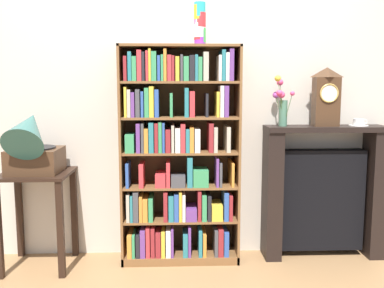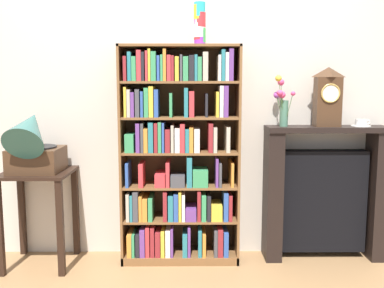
% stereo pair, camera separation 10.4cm
% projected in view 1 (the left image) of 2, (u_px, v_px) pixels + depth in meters
% --- Properties ---
extents(ground_plane, '(7.35, 6.40, 0.02)m').
position_uv_depth(ground_plane, '(181.00, 266.00, 3.21)').
color(ground_plane, '#997047').
extents(wall_back, '(4.35, 0.08, 2.60)m').
position_uv_depth(wall_back, '(184.00, 90.00, 3.34)').
color(wall_back, beige).
rests_on(wall_back, ground).
extents(bookshelf, '(0.88, 0.30, 1.63)m').
position_uv_depth(bookshelf, '(177.00, 160.00, 3.22)').
color(bookshelf, brown).
rests_on(bookshelf, ground).
extents(cup_stack, '(0.09, 0.09, 0.30)m').
position_uv_depth(cup_stack, '(200.00, 24.00, 3.06)').
color(cup_stack, purple).
rests_on(cup_stack, bookshelf).
extents(side_table_left, '(0.49, 0.47, 0.71)m').
position_uv_depth(side_table_left, '(38.00, 198.00, 3.13)').
color(side_table_left, black).
rests_on(side_table_left, ground).
extents(gramophone, '(0.35, 0.51, 0.53)m').
position_uv_depth(gramophone, '(32.00, 144.00, 3.01)').
color(gramophone, '#472D1C').
rests_on(gramophone, side_table_left).
extents(fireplace_mantel, '(0.92, 0.26, 1.03)m').
position_uv_depth(fireplace_mantel, '(322.00, 192.00, 3.34)').
color(fireplace_mantel, black).
rests_on(fireplace_mantel, ground).
extents(mantel_clock, '(0.19, 0.13, 0.44)m').
position_uv_depth(mantel_clock, '(326.00, 97.00, 3.22)').
color(mantel_clock, '#472D1C').
rests_on(mantel_clock, fireplace_mantel).
extents(flower_vase, '(0.14, 0.17, 0.38)m').
position_uv_depth(flower_vase, '(282.00, 102.00, 3.22)').
color(flower_vase, '#4C7A60').
rests_on(flower_vase, fireplace_mantel).
extents(teacup_with_saucer, '(0.15, 0.15, 0.05)m').
position_uv_depth(teacup_with_saucer, '(359.00, 123.00, 3.26)').
color(teacup_with_saucer, white).
rests_on(teacup_with_saucer, fireplace_mantel).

